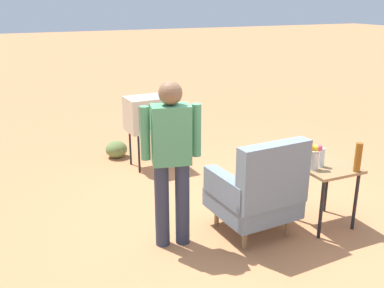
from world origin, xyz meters
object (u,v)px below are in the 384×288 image
object	(u,v)px
tv_on_stand	(148,114)
bottle_tall_amber	(358,157)
flower_vase	(315,156)
armchair	(259,190)
person_standing	(171,155)
side_table	(326,175)
bottle_short_clear	(321,157)

from	to	relation	value
tv_on_stand	bottle_tall_amber	bearing A→B (deg)	116.62
bottle_tall_amber	flower_vase	xyz separation A→B (m)	(0.36, -0.22, -0.00)
armchair	bottle_tall_amber	size ratio (longest dim) A/B	3.53
armchair	person_standing	size ratio (longest dim) A/B	0.65
side_table	bottle_short_clear	distance (m)	0.22
side_table	person_standing	world-z (taller)	person_standing
tv_on_stand	bottle_short_clear	bearing A→B (deg)	114.39
bottle_tall_amber	bottle_short_clear	bearing A→B (deg)	-46.45
side_table	tv_on_stand	xyz separation A→B (m)	(1.16, -2.40, 0.21)
flower_vase	bottle_short_clear	bearing A→B (deg)	-164.33
armchair	person_standing	world-z (taller)	person_standing
side_table	flower_vase	distance (m)	0.32
armchair	side_table	size ratio (longest dim) A/B	1.57
tv_on_stand	person_standing	bearing A→B (deg)	77.41
bottle_tall_amber	person_standing	bearing A→B (deg)	-16.49
armchair	person_standing	xyz separation A→B (m)	(0.86, -0.20, 0.44)
person_standing	flower_vase	size ratio (longest dim) A/B	6.19
armchair	bottle_short_clear	world-z (taller)	armchair
armchair	tv_on_stand	distance (m)	2.36
tv_on_stand	bottle_short_clear	world-z (taller)	tv_on_stand
side_table	flower_vase	size ratio (longest dim) A/B	2.55
armchair	side_table	distance (m)	0.78
flower_vase	side_table	bearing A→B (deg)	-175.05
bottle_tall_amber	bottle_short_clear	world-z (taller)	bottle_tall_amber
bottle_short_clear	flower_vase	world-z (taller)	flower_vase
person_standing	armchair	bearing A→B (deg)	167.03
armchair	bottle_short_clear	distance (m)	0.75
side_table	armchair	bearing A→B (deg)	-7.15
person_standing	bottle_short_clear	xyz separation A→B (m)	(-1.55, 0.28, -0.16)
armchair	tv_on_stand	bearing A→B (deg)	-80.44
person_standing	tv_on_stand	bearing A→B (deg)	-102.59
person_standing	bottle_tall_amber	world-z (taller)	person_standing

